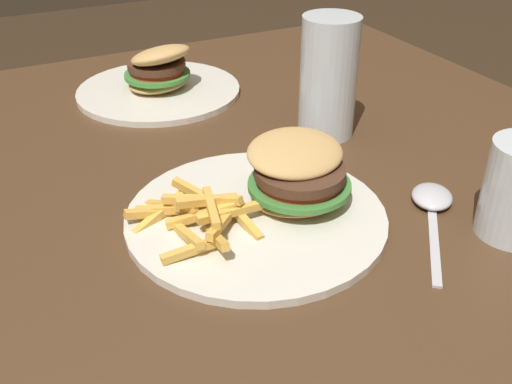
% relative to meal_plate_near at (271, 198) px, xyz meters
% --- Properties ---
extents(dining_table, '(1.26, 1.02, 0.78)m').
position_rel_meal_plate_near_xyz_m(dining_table, '(-0.07, 0.15, -0.19)').
color(dining_table, '#4C331E').
rests_on(dining_table, ground_plane).
extents(meal_plate_near, '(0.30, 0.30, 0.09)m').
position_rel_meal_plate_near_xyz_m(meal_plate_near, '(0.00, 0.00, 0.00)').
color(meal_plate_near, silver).
rests_on(meal_plate_near, dining_table).
extents(beer_glass, '(0.08, 0.08, 0.17)m').
position_rel_meal_plate_near_xyz_m(beer_glass, '(0.18, 0.16, 0.06)').
color(beer_glass, silver).
rests_on(beer_glass, dining_table).
extents(spoon, '(0.14, 0.17, 0.02)m').
position_rel_meal_plate_near_xyz_m(spoon, '(0.18, -0.07, -0.02)').
color(spoon, silver).
rests_on(spoon, dining_table).
extents(meal_plate_far, '(0.28, 0.28, 0.09)m').
position_rel_meal_plate_near_xyz_m(meal_plate_far, '(0.00, 0.42, 0.00)').
color(meal_plate_far, silver).
rests_on(meal_plate_far, dining_table).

